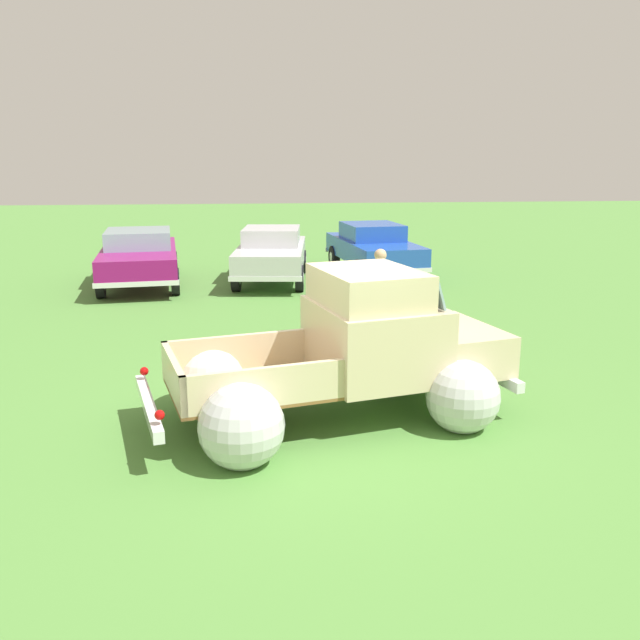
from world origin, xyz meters
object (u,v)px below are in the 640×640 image
show_car_0 (139,255)px  show_car_2 (373,247)px  show_car_1 (272,253)px  vintage_pickup_truck (355,359)px  spectator_0 (380,289)px

show_car_0 → show_car_2: 6.44m
show_car_1 → show_car_2: size_ratio=0.97×
vintage_pickup_truck → spectator_0: vintage_pickup_truck is taller
show_car_0 → show_car_2: size_ratio=1.05×
vintage_pickup_truck → show_car_2: (2.16, 10.55, 0.02)m
show_car_1 → spectator_0: bearing=22.0°
vintage_pickup_truck → show_car_1: 9.76m
show_car_0 → spectator_0: spectator_0 is taller
vintage_pickup_truck → show_car_1: bearing=80.3°
show_car_1 → show_car_2: (2.92, 0.82, 0.00)m
vintage_pickup_truck → show_car_1: (-0.75, 9.73, 0.02)m
spectator_0 → show_car_0: bearing=-48.1°
vintage_pickup_truck → spectator_0: (1.00, 3.58, 0.21)m
show_car_0 → spectator_0: size_ratio=2.84×
show_car_2 → show_car_1: bearing=-81.2°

